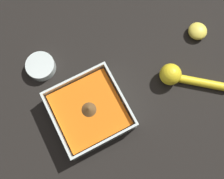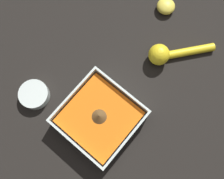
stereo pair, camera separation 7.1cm
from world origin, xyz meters
name	(u,v)px [view 1 (the left image)]	position (x,y,z in m)	size (l,w,h in m)	color
ground_plane	(89,95)	(0.00, 0.00, 0.00)	(4.00, 4.00, 0.00)	black
square_dish	(90,111)	(0.02, 0.05, 0.03)	(0.19, 0.19, 0.07)	silver
spice_bowl	(41,66)	(0.09, -0.13, 0.01)	(0.08, 0.08, 0.03)	silver
lemon_squeezer	(179,77)	(-0.24, 0.07, 0.03)	(0.17, 0.14, 0.06)	yellow
lemon_half	(198,31)	(-0.37, -0.02, 0.02)	(0.06, 0.06, 0.03)	#EFDB4C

